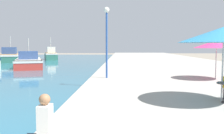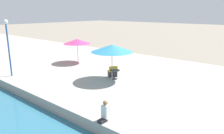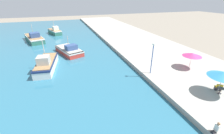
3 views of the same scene
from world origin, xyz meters
TOP-DOWN VIEW (x-y plane):
  - quay_promenade at (8.00, 37.00)m, footprint 16.00×90.00m
  - fishing_boat_near at (-13.55, 23.32)m, footprint 3.64×8.27m
  - fishing_boat_mid at (-9.46, 29.82)m, footprint 5.57×8.28m
  - fishing_boat_far at (-17.54, 42.68)m, footprint 6.02×10.20m
  - fishing_boat_distant at (-12.37, 49.82)m, footprint 4.40×7.00m
  - cafe_umbrella_pink at (5.75, 8.43)m, footprint 3.22×3.22m
  - cafe_umbrella_white at (7.99, 15.04)m, footprint 2.83×2.83m
  - cafe_table at (5.93, 8.31)m, footprint 0.80×0.80m
  - cafe_chair_left at (6.21, 8.97)m, footprint 0.54×0.55m
  - cafe_chair_right at (6.51, 8.73)m, footprint 0.58×0.58m
  - person_at_quay at (0.42, 4.34)m, footprint 0.57×0.36m
  - lamppost at (1.11, 15.42)m, footprint 0.36×0.36m

SIDE VIEW (x-z plane):
  - quay_promenade at x=8.00m, z-range 0.00..0.67m
  - fishing_boat_mid at x=-9.46m, z-range -1.08..2.64m
  - fishing_boat_far at x=-17.54m, z-range -1.33..3.18m
  - fishing_boat_distant at x=-12.37m, z-range -1.35..3.24m
  - fishing_boat_near at x=-13.55m, z-range -1.39..3.32m
  - cafe_chair_left at x=6.21m, z-range 0.54..1.45m
  - cafe_chair_right at x=6.51m, z-range 0.54..1.45m
  - person_at_quay at x=0.42m, z-range 0.61..1.67m
  - cafe_table at x=5.93m, z-range 0.84..1.58m
  - cafe_umbrella_white at x=7.99m, z-range 1.65..4.09m
  - cafe_umbrella_pink at x=5.75m, z-range 1.77..4.52m
  - lamppost at x=1.11m, z-range 1.49..6.05m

